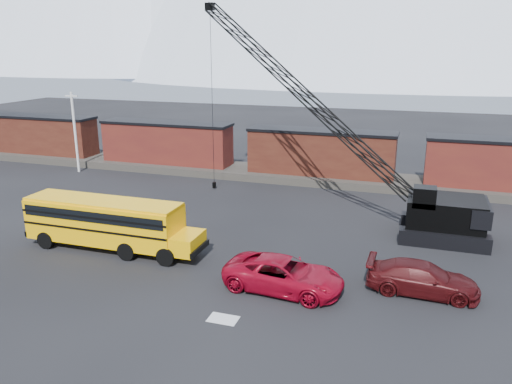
% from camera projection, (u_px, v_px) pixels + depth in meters
% --- Properties ---
extents(ground, '(160.00, 160.00, 0.00)m').
position_uv_depth(ground, '(242.00, 281.00, 27.11)').
color(ground, black).
rests_on(ground, ground).
extents(gravel_berm, '(120.00, 5.00, 0.70)m').
position_uv_depth(gravel_berm, '(320.00, 177.00, 47.08)').
color(gravel_berm, '#454039').
rests_on(gravel_berm, ground).
extents(boxcar_west_far, '(13.70, 3.10, 4.17)m').
position_uv_depth(boxcar_west_far, '(39.00, 134.00, 55.92)').
color(boxcar_west_far, '#4F2216').
rests_on(boxcar_west_far, gravel_berm).
extents(boxcar_west_near, '(13.70, 3.10, 4.17)m').
position_uv_depth(boxcar_west_near, '(167.00, 142.00, 51.16)').
color(boxcar_west_near, '#4D1716').
rests_on(boxcar_west_near, gravel_berm).
extents(boxcar_mid, '(13.70, 3.10, 4.17)m').
position_uv_depth(boxcar_mid, '(321.00, 152.00, 46.40)').
color(boxcar_mid, '#4F2216').
rests_on(boxcar_mid, gravel_berm).
extents(boxcar_east_near, '(13.70, 3.10, 4.17)m').
position_uv_depth(boxcar_east_near, '(510.00, 164.00, 41.63)').
color(boxcar_east_near, '#4D1716').
rests_on(boxcar_east_near, gravel_berm).
extents(utility_pole, '(1.40, 0.24, 8.00)m').
position_uv_depth(utility_pole, '(75.00, 131.00, 49.50)').
color(utility_pole, silver).
rests_on(utility_pole, ground).
extents(snow_patch, '(1.40, 0.90, 0.02)m').
position_uv_depth(snow_patch, '(223.00, 319.00, 23.31)').
color(snow_patch, silver).
rests_on(snow_patch, ground).
extents(school_bus, '(11.65, 2.65, 3.19)m').
position_uv_depth(school_bus, '(109.00, 222.00, 30.86)').
color(school_bus, '#FFB405').
rests_on(school_bus, ground).
extents(red_pickup, '(6.47, 3.40, 1.74)m').
position_uv_depth(red_pickup, '(284.00, 275.00, 25.88)').
color(red_pickup, maroon).
rests_on(red_pickup, ground).
extents(maroon_suv, '(5.67, 2.40, 1.63)m').
position_uv_depth(maroon_suv, '(422.00, 278.00, 25.57)').
color(maroon_suv, '#3F0B0D').
rests_on(maroon_suv, ground).
extents(crawler_crane, '(22.28, 9.00, 15.83)m').
position_uv_depth(crawler_crane, '(305.00, 96.00, 36.66)').
color(crawler_crane, black).
rests_on(crawler_crane, ground).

